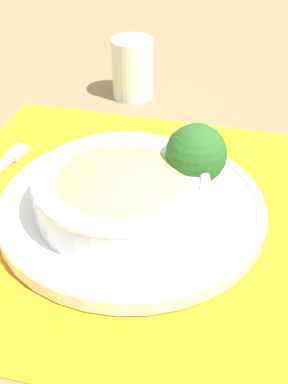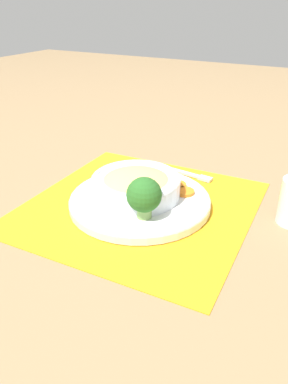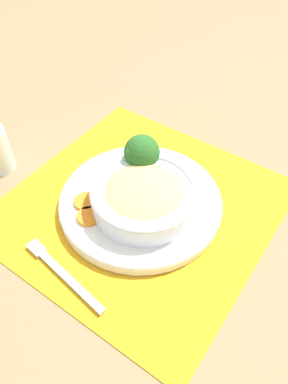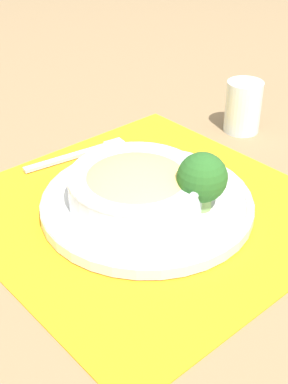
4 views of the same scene
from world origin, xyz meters
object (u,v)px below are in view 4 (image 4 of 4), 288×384
object	(u,v)px
fork	(85,152)
water_glass	(243,109)
bowl	(136,185)
broccoli_floret	(202,178)

from	to	relation	value
fork	water_glass	bearing A→B (deg)	75.99
bowl	water_glass	world-z (taller)	water_glass
fork	bowl	bearing A→B (deg)	-5.38
water_glass	fork	world-z (taller)	water_glass
water_glass	fork	size ratio (longest dim) A/B	0.51
bowl	water_glass	bearing A→B (deg)	104.41
water_glass	fork	xyz separation A→B (m)	(-0.10, -0.28, -0.03)
water_glass	bowl	bearing A→B (deg)	-75.59
bowl	broccoli_floret	world-z (taller)	broccoli_floret
bowl	fork	world-z (taller)	bowl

